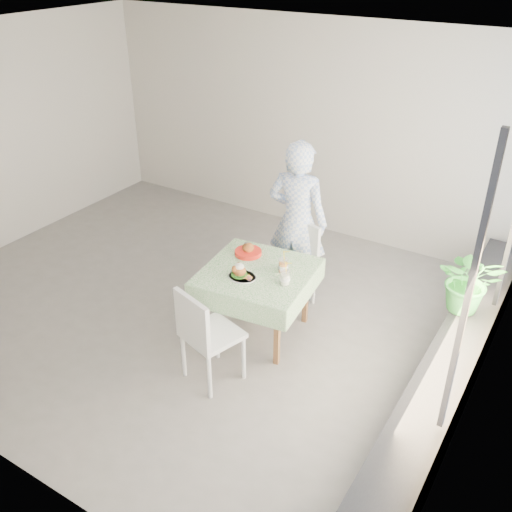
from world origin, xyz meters
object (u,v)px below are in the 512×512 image
Objects in this scene: diner at (297,222)px; potted_plant at (470,281)px; chair_far at (290,280)px; chair_near at (212,352)px; main_dish at (241,273)px; cafe_table at (258,295)px; juice_cup_orange at (283,266)px.

potted_plant is (1.86, -0.07, -0.10)m from diner.
diner is 1.87m from potted_plant.
chair_near is at bearing -90.35° from chair_far.
main_dish is (-0.10, -0.84, 0.50)m from chair_far.
cafe_table is 2.03m from potted_plant.
chair_far is 0.77m from juice_cup_orange.
juice_cup_orange is at bearing 45.53° from main_dish.
juice_cup_orange is (0.24, -0.74, -0.11)m from diner.
diner reaches higher than chair_near.
chair_near reaches higher than chair_far.
juice_cup_orange is at bearing -157.74° from potted_plant.
chair_far is 1.48× the size of potted_plant.
juice_cup_orange is at bearing 77.49° from chair_near.
chair_near reaches higher than main_dish.
diner reaches higher than potted_plant.
chair_near is at bearing 84.12° from diner.
diner is 0.78m from juice_cup_orange.
potted_plant is (1.83, 1.60, 0.52)m from chair_near.
diner is at bearing 91.33° from cafe_table.
juice_cup_orange is 0.44× the size of potted_plant.
diner is 6.45× the size of juice_cup_orange.
main_dish is at bearing -96.70° from chair_far.
chair_near is 2.49m from potted_plant.
cafe_table is at bearing 84.26° from diner.
diner reaches higher than cafe_table.
chair_far is 1.90m from potted_plant.
chair_far reaches higher than main_dish.
chair_near is 1.09m from juice_cup_orange.
cafe_table is 1.18× the size of chair_near.
chair_near is 1.78m from diner.
cafe_table is 0.63× the size of diner.
potted_plant reaches higher than juice_cup_orange.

